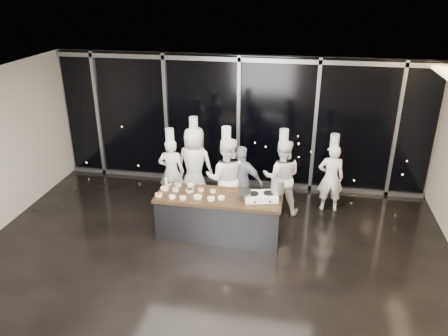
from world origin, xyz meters
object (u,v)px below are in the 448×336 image
(frying_pan, at_px, (244,192))
(guest, at_px, (242,182))
(chef_left, at_px, (195,165))
(chef_right, at_px, (282,177))
(demo_counter, at_px, (219,216))
(chef_center, at_px, (226,178))
(chef_side, at_px, (331,177))
(stove, at_px, (261,196))
(stock_pot, at_px, (278,186))
(chef_far_left, at_px, (172,171))

(frying_pan, xyz_separation_m, guest, (-0.20, 0.98, -0.26))
(chef_left, bearing_deg, chef_right, -174.99)
(frying_pan, relative_size, chef_right, 0.25)
(demo_counter, height_order, chef_center, chef_center)
(chef_side, bearing_deg, guest, 13.15)
(stove, relative_size, chef_right, 0.36)
(stock_pot, distance_m, chef_right, 1.16)
(demo_counter, bearing_deg, chef_side, 34.66)
(stock_pot, distance_m, chef_center, 1.36)
(stove, bearing_deg, guest, 105.25)
(demo_counter, height_order, guest, guest)
(chef_center, distance_m, chef_side, 2.31)
(chef_far_left, bearing_deg, chef_left, -161.84)
(demo_counter, distance_m, chef_far_left, 1.79)
(stove, distance_m, chef_center, 1.15)
(guest, xyz_separation_m, chef_right, (0.83, 0.31, 0.06))
(frying_pan, xyz_separation_m, stock_pot, (0.61, 0.17, 0.10))
(demo_counter, relative_size, chef_far_left, 1.36)
(frying_pan, relative_size, chef_far_left, 0.26)
(chef_center, xyz_separation_m, chef_right, (1.14, 0.40, -0.05))
(guest, bearing_deg, chef_side, -150.62)
(chef_right, bearing_deg, chef_far_left, -2.32)
(stove, xyz_separation_m, chef_far_left, (-2.13, 1.16, -0.15))
(chef_left, distance_m, guest, 1.25)
(demo_counter, bearing_deg, chef_right, 46.61)
(chef_far_left, distance_m, chef_center, 1.36)
(chef_far_left, height_order, chef_right, chef_right)
(stove, distance_m, chef_right, 1.26)
(chef_center, distance_m, chef_right, 1.21)
(chef_left, bearing_deg, chef_side, -167.37)
(chef_center, distance_m, guest, 0.35)
(frying_pan, bearing_deg, stove, 1.42)
(demo_counter, relative_size, chef_center, 1.20)
(stock_pot, relative_size, chef_center, 0.12)
(stock_pot, height_order, chef_left, chef_left)
(chef_far_left, xyz_separation_m, chef_center, (1.31, -0.35, 0.10))
(frying_pan, xyz_separation_m, chef_right, (0.63, 1.29, -0.20))
(chef_side, bearing_deg, stock_pot, 47.99)
(chef_right, bearing_deg, stock_pot, 85.50)
(chef_far_left, relative_size, guest, 1.12)
(stove, relative_size, chef_side, 0.39)
(stock_pot, relative_size, guest, 0.16)
(demo_counter, relative_size, chef_side, 1.38)
(stove, relative_size, chef_left, 0.34)
(frying_pan, relative_size, chef_center, 0.23)
(stock_pot, bearing_deg, stove, -164.18)
(chef_center, relative_size, chef_side, 1.14)
(chef_left, xyz_separation_m, chef_right, (1.97, -0.17, -0.05))
(chef_left, bearing_deg, chef_far_left, 34.43)
(chef_far_left, distance_m, guest, 1.65)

